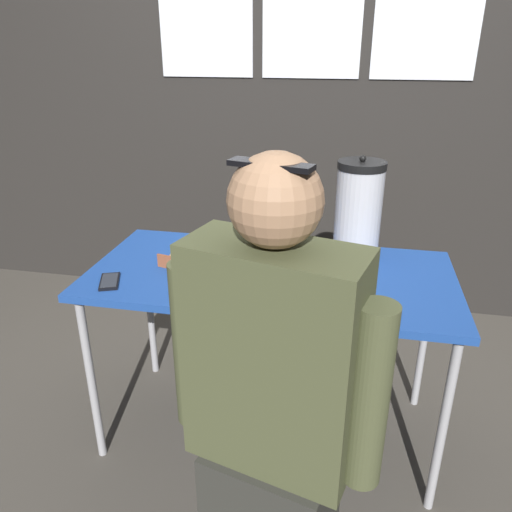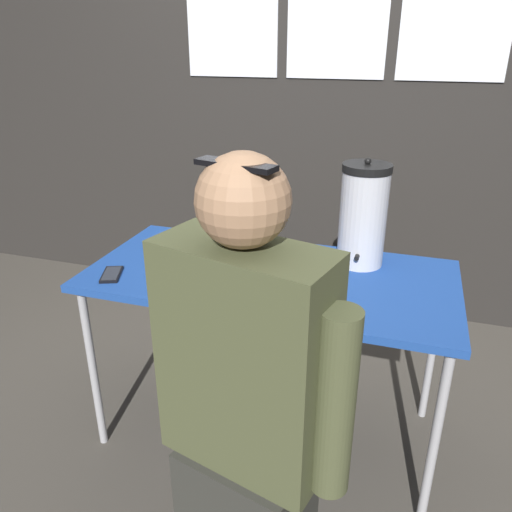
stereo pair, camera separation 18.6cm
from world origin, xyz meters
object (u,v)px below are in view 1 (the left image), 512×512
(coffee_urn, at_px, (358,212))
(cell_phone, at_px, (110,281))
(donut_box, at_px, (221,260))
(person_seated, at_px, (272,411))

(coffee_urn, xyz_separation_m, cell_phone, (-0.86, -0.39, -0.19))
(donut_box, xyz_separation_m, person_seated, (0.31, -0.65, -0.13))
(donut_box, relative_size, coffee_urn, 1.20)
(donut_box, distance_m, coffee_urn, 0.56)
(donut_box, height_order, cell_phone, donut_box)
(cell_phone, bearing_deg, donut_box, 11.08)
(donut_box, height_order, person_seated, person_seated)
(donut_box, distance_m, person_seated, 0.73)
(person_seated, bearing_deg, cell_phone, -17.96)
(donut_box, xyz_separation_m, cell_phone, (-0.35, -0.23, -0.01))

